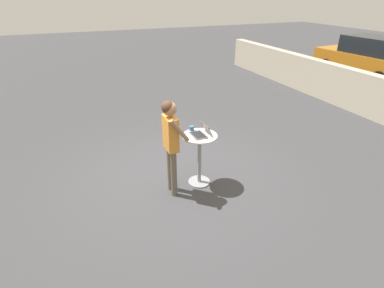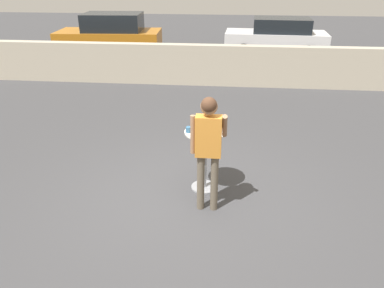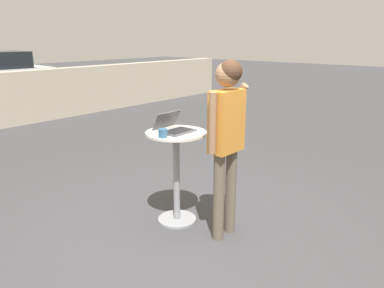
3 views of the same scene
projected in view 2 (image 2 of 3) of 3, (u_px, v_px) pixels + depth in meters
ground_plane at (184, 200)px, 5.86m from camera, size 50.00×50.00×0.00m
pavement_kerb at (209, 65)px, 11.34m from camera, size 16.85×0.35×1.21m
cafe_table at (205, 152)px, 5.91m from camera, size 0.64×0.64×1.01m
laptop at (205, 128)px, 5.76m from camera, size 0.35×0.33×0.20m
coffee_mug at (189, 130)px, 5.71m from camera, size 0.12×0.09×0.09m
standing_person at (208, 141)px, 5.18m from camera, size 0.51×0.39×1.77m
parked_car_near_street at (110, 35)px, 14.97m from camera, size 4.17×2.11×1.66m
parked_car_further_down at (277, 37)px, 14.91m from camera, size 4.04×1.93×1.49m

